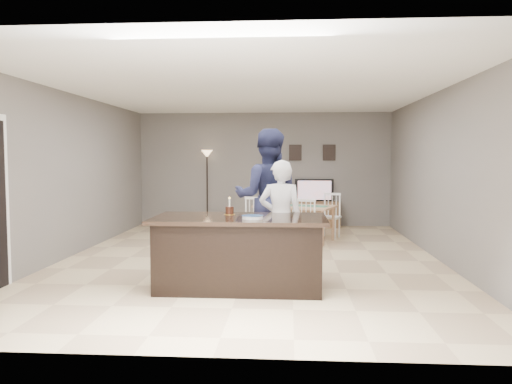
# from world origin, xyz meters

# --- Properties ---
(floor) EXTENTS (8.00, 8.00, 0.00)m
(floor) POSITION_xyz_m (0.00, 0.00, 0.00)
(floor) COLOR #D6B989
(floor) RESTS_ON ground
(room_shell) EXTENTS (8.00, 8.00, 8.00)m
(room_shell) POSITION_xyz_m (0.00, 0.00, 1.68)
(room_shell) COLOR slate
(room_shell) RESTS_ON floor
(kitchen_island) EXTENTS (2.15, 1.10, 0.90)m
(kitchen_island) POSITION_xyz_m (0.00, -1.80, 0.45)
(kitchen_island) COLOR black
(kitchen_island) RESTS_ON floor
(tv_console) EXTENTS (1.20, 0.40, 0.60)m
(tv_console) POSITION_xyz_m (1.20, 3.77, 0.30)
(tv_console) COLOR brown
(tv_console) RESTS_ON floor
(television) EXTENTS (0.91, 0.12, 0.53)m
(television) POSITION_xyz_m (1.20, 3.84, 0.86)
(television) COLOR black
(television) RESTS_ON tv_console
(tv_screen_glow) EXTENTS (0.78, 0.00, 0.78)m
(tv_screen_glow) POSITION_xyz_m (1.20, 3.76, 0.87)
(tv_screen_glow) COLOR orange
(tv_screen_glow) RESTS_ON tv_console
(picture_frames) EXTENTS (1.10, 0.02, 0.38)m
(picture_frames) POSITION_xyz_m (1.15, 3.98, 1.75)
(picture_frames) COLOR black
(picture_frames) RESTS_ON room_shell
(woman) EXTENTS (0.59, 0.39, 1.60)m
(woman) POSITION_xyz_m (0.50, -1.25, 0.80)
(woman) COLOR silver
(woman) RESTS_ON floor
(man) EXTENTS (1.02, 0.80, 2.07)m
(man) POSITION_xyz_m (0.28, -0.45, 1.03)
(man) COLOR #1A1D3B
(man) RESTS_ON floor
(birthday_cake) EXTENTS (0.14, 0.14, 0.22)m
(birthday_cake) POSITION_xyz_m (-0.15, -1.57, 0.95)
(birthday_cake) COLOR yellow
(birthday_cake) RESTS_ON kitchen_island
(plate_stack) EXTENTS (0.26, 0.26, 0.04)m
(plate_stack) POSITION_xyz_m (0.18, -2.00, 0.92)
(plate_stack) COLOR white
(plate_stack) RESTS_ON kitchen_island
(dining_table) EXTENTS (1.92, 2.07, 0.91)m
(dining_table) POSITION_xyz_m (0.73, 1.79, 0.58)
(dining_table) COLOR tan
(dining_table) RESTS_ON floor
(floor_lamp) EXTENTS (0.27, 0.27, 1.81)m
(floor_lamp) POSITION_xyz_m (-1.34, 3.79, 1.40)
(floor_lamp) COLOR black
(floor_lamp) RESTS_ON floor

